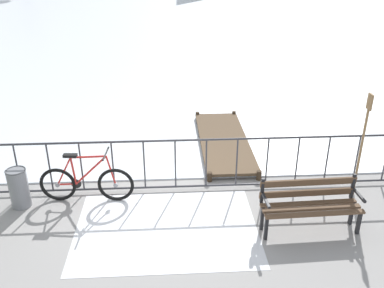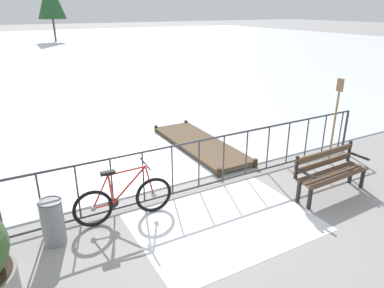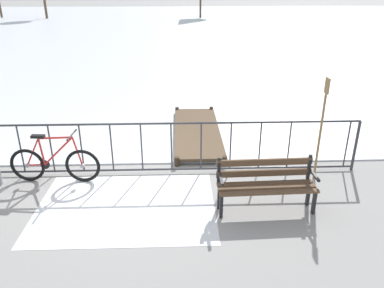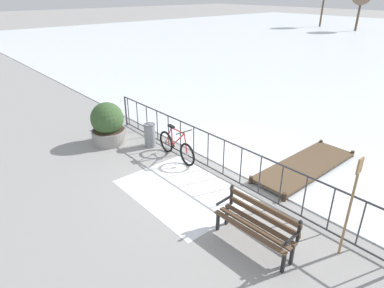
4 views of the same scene
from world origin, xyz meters
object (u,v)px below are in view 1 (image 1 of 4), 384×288
object	(u,v)px
park_bench	(310,201)
oar_upright	(363,139)
trash_bin	(19,188)
bicycle_near_railing	(86,183)

from	to	relation	value
park_bench	oar_upright	distance (m)	1.65
trash_bin	oar_upright	xyz separation A→B (m)	(6.10, 0.02, 0.76)
bicycle_near_railing	trash_bin	distance (m)	1.17
trash_bin	bicycle_near_railing	bearing A→B (deg)	5.16
park_bench	oar_upright	world-z (taller)	oar_upright
bicycle_near_railing	oar_upright	bearing A→B (deg)	-0.99
bicycle_near_railing	park_bench	world-z (taller)	bicycle_near_railing
bicycle_near_railing	park_bench	bearing A→B (deg)	-15.70
park_bench	trash_bin	world-z (taller)	park_bench
bicycle_near_railing	trash_bin	xyz separation A→B (m)	(-1.16, -0.11, 0.00)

